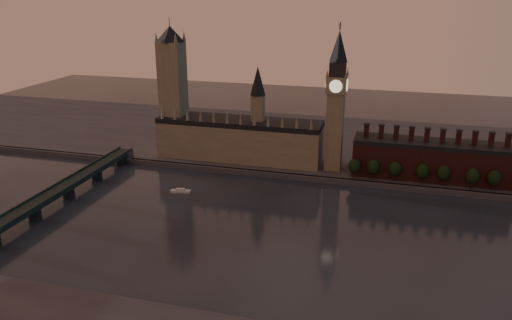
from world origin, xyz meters
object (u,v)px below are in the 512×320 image
at_px(victoria_tower, 173,86).
at_px(westminster_bridge, 49,199).
at_px(river_boat, 180,191).
at_px(big_ben, 336,100).

xyz_separation_m(victoria_tower, westminster_bridge, (-35.00, -117.70, -51.65)).
xyz_separation_m(victoria_tower, river_boat, (33.61, -69.52, -58.04)).
bearing_deg(victoria_tower, big_ben, -2.20).
bearing_deg(westminster_bridge, river_boat, 35.08).
xyz_separation_m(victoria_tower, big_ben, (130.00, -5.00, -2.26)).
bearing_deg(westminster_bridge, victoria_tower, 73.44).
height_order(victoria_tower, big_ben, victoria_tower).
relative_size(victoria_tower, westminster_bridge, 0.54).
bearing_deg(river_boat, victoria_tower, 105.12).
height_order(victoria_tower, river_boat, victoria_tower).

